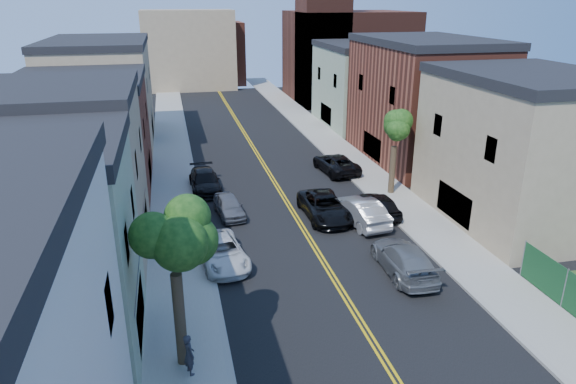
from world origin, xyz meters
TOP-DOWN VIEW (x-y plane):
  - sidewalk_left at (-7.90, 40.00)m, footprint 3.20×100.00m
  - sidewalk_right at (7.90, 40.00)m, footprint 3.20×100.00m
  - curb_left at (-6.15, 40.00)m, footprint 0.30×100.00m
  - curb_right at (6.15, 40.00)m, footprint 0.30×100.00m
  - bldg_left_palegrn at (-14.00, 16.00)m, footprint 9.00×8.00m
  - bldg_left_tan_near at (-14.00, 25.00)m, footprint 9.00×10.00m
  - bldg_left_brick at (-14.00, 36.00)m, footprint 9.00×12.00m
  - bldg_left_tan_far at (-14.00, 50.00)m, footprint 9.00×16.00m
  - bldg_right_tan at (14.00, 24.00)m, footprint 9.00×12.00m
  - bldg_right_brick at (14.00, 38.00)m, footprint 9.00×14.00m
  - bldg_right_palegrn at (14.00, 52.00)m, footprint 9.00×12.00m
  - church at (16.33, 67.07)m, footprint 16.20×14.20m
  - backdrop_left at (-4.00, 82.00)m, footprint 14.00×8.00m
  - backdrop_center at (0.00, 86.00)m, footprint 10.00×8.00m
  - tree_left_mid at (-7.88, 14.01)m, footprint 5.20×5.20m
  - tree_right_far at (7.92, 30.01)m, footprint 4.40×4.40m
  - white_pickup at (-5.50, 22.06)m, footprint 2.99×5.35m
  - grey_car_left at (-4.30, 28.65)m, footprint 2.06×4.20m
  - black_car_left at (-5.50, 33.87)m, footprint 2.29×5.28m
  - grey_car_right at (3.80, 18.93)m, footprint 2.44×5.56m
  - black_car_right at (5.50, 26.53)m, footprint 1.87×4.48m
  - silver_car_right at (3.81, 25.51)m, footprint 2.47×5.36m
  - dark_car_right_far at (5.50, 35.87)m, footprint 3.08×5.72m
  - black_suv_lane at (1.82, 26.87)m, footprint 2.69×5.68m
  - pedestrian_left at (-7.66, 13.28)m, footprint 0.61×0.73m

SIDE VIEW (x-z plane):
  - sidewalk_left at x=-7.90m, z-range 0.00..0.15m
  - sidewalk_right at x=7.90m, z-range 0.00..0.15m
  - curb_left at x=-6.15m, z-range 0.00..0.15m
  - curb_right at x=6.15m, z-range 0.00..0.15m
  - grey_car_left at x=-4.30m, z-range 0.00..1.38m
  - white_pickup at x=-5.50m, z-range 0.00..1.42m
  - black_car_left at x=-5.50m, z-range 0.00..1.51m
  - black_car_right at x=5.50m, z-range 0.00..1.51m
  - dark_car_right_far at x=5.50m, z-range 0.00..1.52m
  - black_suv_lane at x=1.82m, z-range 0.00..1.57m
  - grey_car_right at x=3.80m, z-range 0.00..1.59m
  - silver_car_right at x=3.81m, z-range 0.00..1.70m
  - pedestrian_left at x=-7.66m, z-range 0.15..1.86m
  - bldg_left_brick at x=-14.00m, z-range 0.00..8.00m
  - bldg_left_palegrn at x=-14.00m, z-range 0.00..8.50m
  - bldg_right_palegrn at x=14.00m, z-range 0.00..8.50m
  - bldg_left_tan_near at x=-14.00m, z-range 0.00..9.00m
  - bldg_right_tan at x=14.00m, z-range 0.00..9.00m
  - bldg_left_tan_far at x=-14.00m, z-range 0.00..9.50m
  - bldg_right_brick at x=14.00m, z-range 0.00..10.00m
  - backdrop_center at x=0.00m, z-range 0.00..10.00m
  - tree_right_far at x=7.92m, z-range 1.74..9.77m
  - backdrop_left at x=-4.00m, z-range 0.00..12.00m
  - tree_left_mid at x=-7.88m, z-range 1.94..11.23m
  - church at x=16.33m, z-range -4.06..18.54m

